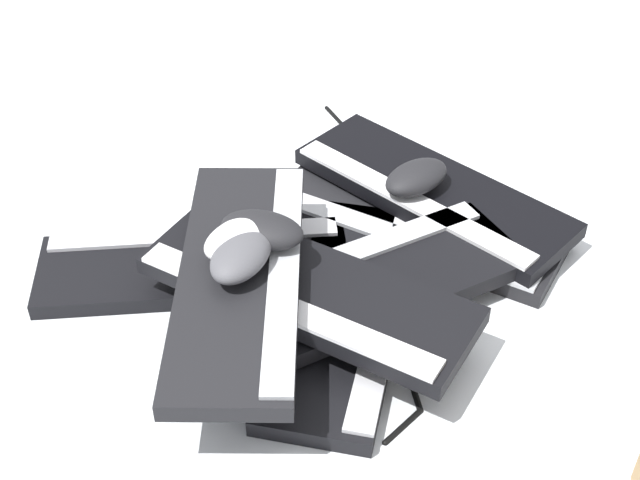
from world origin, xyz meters
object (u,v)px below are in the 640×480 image
mouse_4 (243,237)px  mouse_1 (262,230)px  keyboard_0 (415,224)px  mouse_0 (211,250)px  keyboard_3 (367,285)px  keyboard_2 (347,311)px  keyboard_4 (432,192)px  keyboard_1 (194,266)px  mouse_3 (241,254)px  mouse_2 (351,144)px  mouse_5 (416,177)px  keyboard_6 (242,276)px  keyboard_5 (307,291)px

mouse_4 → mouse_1: bearing=-10.3°
keyboard_0 → mouse_0: bearing=153.2°
keyboard_3 → mouse_1: size_ratio=4.23×
keyboard_2 → mouse_0: (-0.07, 0.19, 0.04)m
keyboard_4 → keyboard_1: bearing=155.0°
keyboard_3 → mouse_3: (-0.15, 0.08, 0.10)m
mouse_3 → mouse_2: bearing=2.3°
keyboard_3 → mouse_5: 0.22m
keyboard_1 → keyboard_6: size_ratio=1.02×
keyboard_0 → keyboard_6: size_ratio=1.10×
keyboard_2 → keyboard_5: bearing=157.5°
mouse_2 → mouse_5: mouse_5 is taller
keyboard_1 → mouse_4: size_ratio=3.92×
keyboard_3 → mouse_3: bearing=150.6°
mouse_0 → mouse_3: 0.15m
keyboard_2 → keyboard_4: size_ratio=1.02×
keyboard_5 → mouse_5: 0.29m
keyboard_5 → mouse_5: (0.28, 0.05, 0.01)m
mouse_2 → mouse_3: size_ratio=1.00×
keyboard_0 → keyboard_6: keyboard_6 is taller
mouse_4 → mouse_5: size_ratio=1.00×
keyboard_1 → keyboard_4: bearing=-25.0°
keyboard_0 → mouse_4: size_ratio=4.21×
keyboard_5 → mouse_1: mouse_1 is taller
mouse_1 → mouse_5: bearing=59.9°
mouse_1 → mouse_4: bearing=-131.5°
keyboard_2 → mouse_2: size_ratio=4.12×
keyboard_6 → mouse_4: mouse_4 is taller
keyboard_4 → mouse_2: bearing=79.1°
keyboard_6 → keyboard_4: bearing=-2.3°
keyboard_0 → keyboard_5: (-0.26, -0.03, 0.06)m
keyboard_6 → mouse_2: bearing=24.3°
keyboard_3 → mouse_5: bearing=21.9°
keyboard_2 → mouse_0: size_ratio=4.12×
keyboard_5 → mouse_2: size_ratio=4.21×
keyboard_0 → keyboard_5: keyboard_5 is taller
keyboard_3 → keyboard_5: (-0.09, 0.03, 0.03)m
keyboard_0 → mouse_4: mouse_4 is taller
keyboard_1 → mouse_3: bearing=-102.1°
mouse_0 → keyboard_4: bearing=149.0°
keyboard_1 → mouse_2: bearing=6.3°
keyboard_6 → keyboard_1: bearing=77.5°
mouse_3 → keyboard_0: bearing=-26.2°
keyboard_0 → mouse_4: 0.33m
keyboard_1 → mouse_5: size_ratio=3.92×
keyboard_0 → mouse_5: mouse_5 is taller
keyboard_4 → keyboard_5: size_ratio=0.96×
keyboard_4 → mouse_1: bearing=174.5°
keyboard_6 → mouse_5: size_ratio=3.84×
keyboard_0 → mouse_1: mouse_1 is taller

